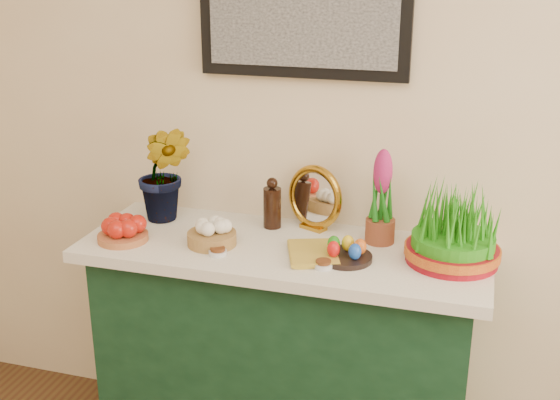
# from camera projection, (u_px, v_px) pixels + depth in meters

# --- Properties ---
(sideboard) EXTENTS (1.30, 0.45, 0.85)m
(sideboard) POSITION_uv_depth(u_px,v_px,m) (284.00, 361.00, 2.58)
(sideboard) COLOR #163D23
(sideboard) RESTS_ON ground
(tablecloth) EXTENTS (1.40, 0.55, 0.04)m
(tablecloth) POSITION_uv_depth(u_px,v_px,m) (284.00, 250.00, 2.43)
(tablecloth) COLOR white
(tablecloth) RESTS_ON sideboard
(hyacinth_green) EXTENTS (0.26, 0.22, 0.49)m
(hyacinth_green) POSITION_uv_depth(u_px,v_px,m) (164.00, 157.00, 2.56)
(hyacinth_green) COLOR #1B7318
(hyacinth_green) RESTS_ON tablecloth
(apple_bowl) EXTENTS (0.19, 0.19, 0.09)m
(apple_bowl) POSITION_uv_depth(u_px,v_px,m) (123.00, 231.00, 2.44)
(apple_bowl) COLOR #AC6036
(apple_bowl) RESTS_ON tablecloth
(garlic_basket) EXTENTS (0.20, 0.20, 0.09)m
(garlic_basket) POSITION_uv_depth(u_px,v_px,m) (212.00, 234.00, 2.41)
(garlic_basket) COLOR olive
(garlic_basket) RESTS_ON tablecloth
(vinegar_cruet) EXTENTS (0.07, 0.07, 0.19)m
(vinegar_cruet) POSITION_uv_depth(u_px,v_px,m) (272.00, 205.00, 2.55)
(vinegar_cruet) COLOR black
(vinegar_cruet) RESTS_ON tablecloth
(mirror) EXTENTS (0.24, 0.14, 0.24)m
(mirror) POSITION_uv_depth(u_px,v_px,m) (315.00, 198.00, 2.53)
(mirror) COLOR #B88621
(mirror) RESTS_ON tablecloth
(book) EXTENTS (0.20, 0.24, 0.03)m
(book) POSITION_uv_depth(u_px,v_px,m) (289.00, 253.00, 2.32)
(book) COLOR gold
(book) RESTS_ON tablecloth
(spice_dish_left) EXTENTS (0.06, 0.06, 0.03)m
(spice_dish_left) POSITION_uv_depth(u_px,v_px,m) (218.00, 252.00, 2.34)
(spice_dish_left) COLOR silver
(spice_dish_left) RESTS_ON tablecloth
(spice_dish_right) EXTENTS (0.06, 0.06, 0.03)m
(spice_dish_right) POSITION_uv_depth(u_px,v_px,m) (323.00, 264.00, 2.24)
(spice_dish_right) COLOR silver
(spice_dish_right) RESTS_ON tablecloth
(egg_plate) EXTENTS (0.22, 0.22, 0.07)m
(egg_plate) POSITION_uv_depth(u_px,v_px,m) (346.00, 252.00, 2.29)
(egg_plate) COLOR black
(egg_plate) RESTS_ON tablecloth
(hyacinth_pink) EXTENTS (0.10, 0.10, 0.34)m
(hyacinth_pink) POSITION_uv_depth(u_px,v_px,m) (381.00, 201.00, 2.40)
(hyacinth_pink) COLOR brown
(hyacinth_pink) RESTS_ON tablecloth
(wheatgrass_sabzeh) EXTENTS (0.31, 0.31, 0.25)m
(wheatgrass_sabzeh) POSITION_uv_depth(u_px,v_px,m) (454.00, 230.00, 2.25)
(wheatgrass_sabzeh) COLOR maroon
(wheatgrass_sabzeh) RESTS_ON tablecloth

